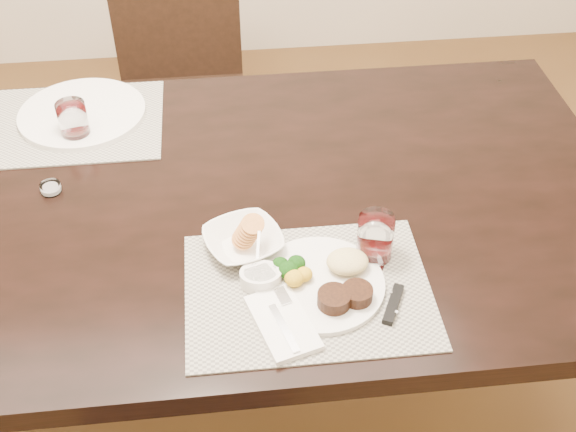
{
  "coord_description": "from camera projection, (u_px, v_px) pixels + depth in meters",
  "views": [
    {
      "loc": [
        0.12,
        -1.19,
        1.76
      ],
      "look_at": [
        0.24,
        -0.15,
        0.82
      ],
      "focal_mm": 45.0,
      "sensor_mm": 36.0,
      "label": 1
    }
  ],
  "objects": [
    {
      "name": "ground_plane",
      "position": [
        198.0,
        402.0,
        2.05
      ],
      "size": [
        4.5,
        4.5,
        0.0
      ],
      "primitive_type": "plane",
      "color": "#4E3319",
      "rests_on": "ground"
    },
    {
      "name": "dining_table",
      "position": [
        173.0,
        230.0,
        1.6
      ],
      "size": [
        2.0,
        1.0,
        0.75
      ],
      "color": "black",
      "rests_on": "ground"
    },
    {
      "name": "chair_far",
      "position": [
        181.0,
        76.0,
        2.4
      ],
      "size": [
        0.42,
        0.42,
        0.9
      ],
      "color": "black",
      "rests_on": "ground"
    },
    {
      "name": "placemat_near",
      "position": [
        308.0,
        290.0,
        1.35
      ],
      "size": [
        0.46,
        0.34,
        0.0
      ],
      "primitive_type": "cube",
      "color": "gray",
      "rests_on": "dining_table"
    },
    {
      "name": "placemat_far",
      "position": [
        67.0,
        123.0,
        1.76
      ],
      "size": [
        0.46,
        0.34,
        0.0
      ],
      "primitive_type": "cube",
      "color": "gray",
      "rests_on": "dining_table"
    },
    {
      "name": "dinner_plate",
      "position": [
        326.0,
        281.0,
        1.35
      ],
      "size": [
        0.25,
        0.25,
        0.04
      ],
      "rotation": [
        0.0,
        0.0,
        -0.3
      ],
      "color": "silver",
      "rests_on": "placemat_near"
    },
    {
      "name": "napkin_fork",
      "position": [
        283.0,
        322.0,
        1.29
      ],
      "size": [
        0.13,
        0.18,
        0.02
      ],
      "rotation": [
        0.0,
        0.0,
        0.29
      ],
      "color": "white",
      "rests_on": "placemat_near"
    },
    {
      "name": "steak_knife",
      "position": [
        390.0,
        294.0,
        1.34
      ],
      "size": [
        0.07,
        0.22,
        0.01
      ],
      "rotation": [
        0.0,
        0.0,
        -0.45
      ],
      "color": "white",
      "rests_on": "placemat_near"
    },
    {
      "name": "cracker_bowl",
      "position": [
        243.0,
        241.0,
        1.42
      ],
      "size": [
        0.19,
        0.19,
        0.07
      ],
      "rotation": [
        0.0,
        0.0,
        0.35
      ],
      "color": "silver",
      "rests_on": "placemat_near"
    },
    {
      "name": "sauce_ramekin",
      "position": [
        261.0,
        277.0,
        1.35
      ],
      "size": [
        0.08,
        0.12,
        0.06
      ],
      "rotation": [
        0.0,
        0.0,
        -0.18
      ],
      "color": "silver",
      "rests_on": "placemat_near"
    },
    {
      "name": "wine_glass_near",
      "position": [
        375.0,
        239.0,
        1.39
      ],
      "size": [
        0.07,
        0.07,
        0.1
      ],
      "rotation": [
        0.0,
        0.0,
        -0.43
      ],
      "color": "silver",
      "rests_on": "placemat_near"
    },
    {
      "name": "far_plate",
      "position": [
        82.0,
        113.0,
        1.78
      ],
      "size": [
        0.31,
        0.31,
        0.01
      ],
      "primitive_type": "cylinder",
      "color": "silver",
      "rests_on": "placemat_far"
    },
    {
      "name": "wine_glass_far",
      "position": [
        74.0,
        123.0,
        1.69
      ],
      "size": [
        0.07,
        0.07,
        0.09
      ],
      "rotation": [
        0.0,
        0.0,
        0.14
      ],
      "color": "silver",
      "rests_on": "placemat_far"
    },
    {
      "name": "salt_cellar",
      "position": [
        51.0,
        188.0,
        1.57
      ],
      "size": [
        0.04,
        0.04,
        0.02
      ],
      "rotation": [
        0.0,
        0.0,
        -0.28
      ],
      "color": "silver",
      "rests_on": "dining_table"
    }
  ]
}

